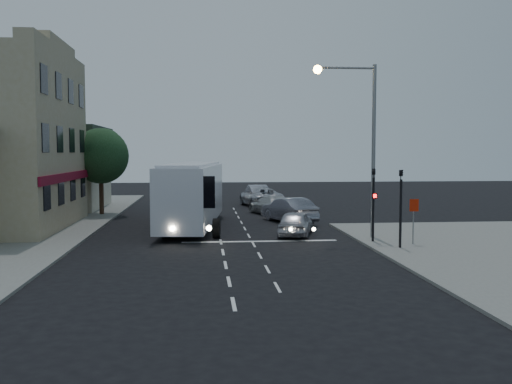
{
  "coord_description": "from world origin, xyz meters",
  "views": [
    {
      "loc": [
        -0.91,
        -26.92,
        4.58
      ],
      "look_at": [
        2.28,
        7.02,
        2.2
      ],
      "focal_mm": 40.0,
      "sensor_mm": 36.0,
      "label": 1
    }
  ],
  "objects": [
    {
      "name": "low_building_north",
      "position": [
        -13.5,
        20.0,
        3.39
      ],
      "size": [
        9.4,
        9.4,
        6.5
      ],
      "color": "#B1AD89",
      "rests_on": "sidewalk_far"
    },
    {
      "name": "car_sedan_c",
      "position": [
        3.99,
        20.8,
        0.81
      ],
      "size": [
        3.63,
        6.19,
        1.62
      ],
      "primitive_type": "imported",
      "rotation": [
        0.0,
        0.0,
        3.31
      ],
      "color": "#9FA0A9",
      "rests_on": "ground"
    },
    {
      "name": "traffic_signal_side",
      "position": [
        8.3,
        -1.2,
        2.42
      ],
      "size": [
        0.18,
        0.15,
        4.1
      ],
      "color": "black",
      "rests_on": "sidewalk_near"
    },
    {
      "name": "car_extra",
      "position": [
        4.13,
        25.84,
        0.78
      ],
      "size": [
        2.0,
        4.83,
        1.55
      ],
      "primitive_type": "imported",
      "rotation": [
        0.0,
        0.0,
        3.22
      ],
      "color": "#B7B7C4",
      "rests_on": "ground"
    },
    {
      "name": "streetlight",
      "position": [
        7.34,
        2.2,
        5.73
      ],
      "size": [
        3.32,
        0.44,
        9.0
      ],
      "color": "slate",
      "rests_on": "sidewalk_near"
    },
    {
      "name": "car_sedan_a",
      "position": [
        4.69,
        9.65,
        0.82
      ],
      "size": [
        3.25,
        5.27,
        1.64
      ],
      "primitive_type": "imported",
      "rotation": [
        0.0,
        0.0,
        3.47
      ],
      "color": "gray",
      "rests_on": "ground"
    },
    {
      "name": "regulatory_sign",
      "position": [
        9.3,
        -0.24,
        1.6
      ],
      "size": [
        0.45,
        0.12,
        2.2
      ],
      "color": "slate",
      "rests_on": "sidewalk_near"
    },
    {
      "name": "road_markings",
      "position": [
        1.29,
        3.31,
        0.0
      ],
      "size": [
        8.0,
        30.55,
        0.01
      ],
      "color": "silver",
      "rests_on": "ground"
    },
    {
      "name": "ground",
      "position": [
        0.0,
        0.0,
        0.0
      ],
      "size": [
        120.0,
        120.0,
        0.0
      ],
      "primitive_type": "plane",
      "color": "black"
    },
    {
      "name": "car_suv",
      "position": [
        4.16,
        3.8,
        0.7
      ],
      "size": [
        2.73,
        4.4,
        1.4
      ],
      "primitive_type": "imported",
      "rotation": [
        0.0,
        0.0,
        2.86
      ],
      "color": "#A2A2AB",
      "rests_on": "ground"
    },
    {
      "name": "car_sedan_b",
      "position": [
        4.08,
        14.52,
        0.71
      ],
      "size": [
        3.29,
        5.23,
        1.41
      ],
      "primitive_type": "imported",
      "rotation": [
        0.0,
        0.0,
        3.43
      ],
      "color": "#A3A3A3",
      "rests_on": "ground"
    },
    {
      "name": "traffic_signal_main",
      "position": [
        7.6,
        0.78,
        2.42
      ],
      "size": [
        0.25,
        0.35,
        4.1
      ],
      "color": "black",
      "rests_on": "sidewalk_near"
    },
    {
      "name": "street_tree",
      "position": [
        -8.21,
        15.02,
        4.5
      ],
      "size": [
        4.0,
        4.0,
        6.2
      ],
      "color": "black",
      "rests_on": "sidewalk_far"
    },
    {
      "name": "tour_bus",
      "position": [
        -1.51,
        7.81,
        2.12
      ],
      "size": [
        4.01,
        13.0,
        3.92
      ],
      "rotation": [
        0.0,
        0.0,
        -0.11
      ],
      "color": "silver",
      "rests_on": "ground"
    }
  ]
}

